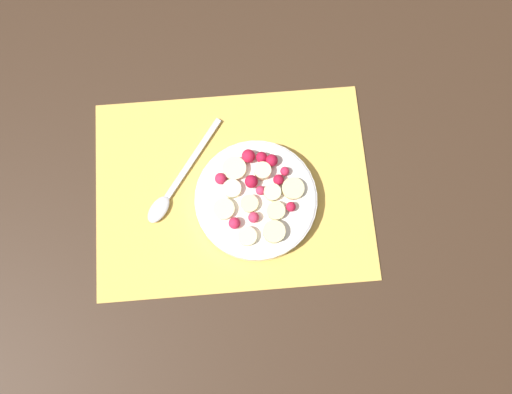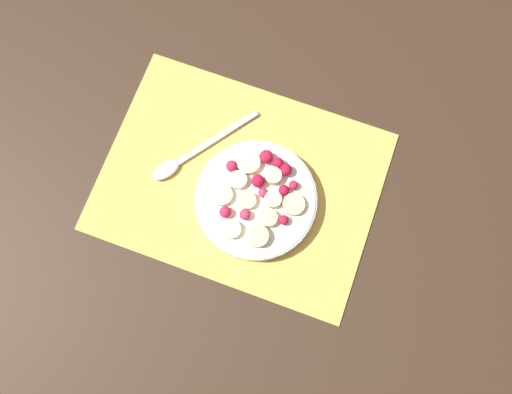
{
  "view_description": "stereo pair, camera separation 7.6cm",
  "coord_description": "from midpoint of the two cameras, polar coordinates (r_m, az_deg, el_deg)",
  "views": [
    {
      "loc": [
        0.02,
        -0.2,
        0.77
      ],
      "look_at": [
        0.04,
        -0.02,
        0.04
      ],
      "focal_mm": 35.0,
      "sensor_mm": 36.0,
      "label": 1
    },
    {
      "loc": [
        0.1,
        -0.19,
        0.77
      ],
      "look_at": [
        0.04,
        -0.02,
        0.04
      ],
      "focal_mm": 35.0,
      "sensor_mm": 36.0,
      "label": 2
    }
  ],
  "objects": [
    {
      "name": "ground_plane",
      "position": [
        0.8,
        0.84,
        1.23
      ],
      "size": [
        3.0,
        3.0,
        0.0
      ],
      "primitive_type": "plane",
      "color": "#382619"
    },
    {
      "name": "placemat",
      "position": [
        0.8,
        0.85,
        1.29
      ],
      "size": [
        0.44,
        0.32,
        0.01
      ],
      "color": "#E0B251",
      "rests_on": "ground_plane"
    },
    {
      "name": "fruit_bowl",
      "position": [
        0.77,
        2.78,
        -0.79
      ],
      "size": [
        0.19,
        0.19,
        0.05
      ],
      "color": "white",
      "rests_on": "placemat"
    },
    {
      "name": "spoon",
      "position": [
        0.81,
        -5.55,
        3.92
      ],
      "size": [
        0.13,
        0.17,
        0.01
      ],
      "rotation": [
        0.0,
        0.0,
        4.09
      ],
      "color": "silver",
      "rests_on": "placemat"
    }
  ]
}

